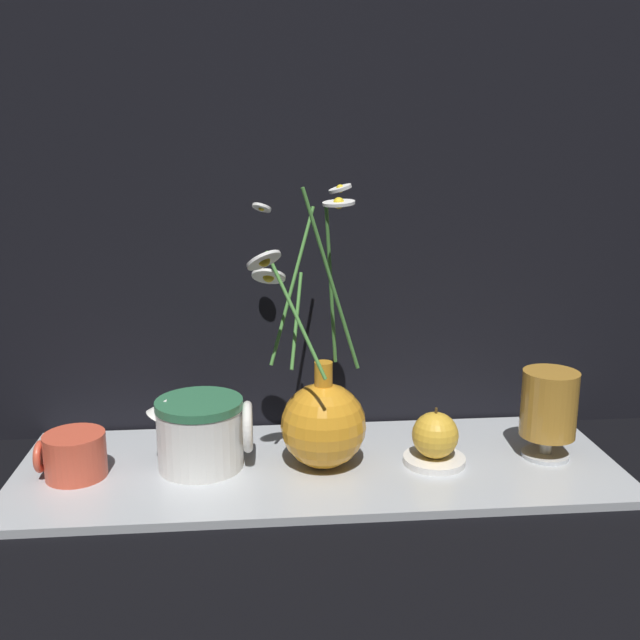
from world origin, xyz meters
name	(u,v)px	position (x,y,z in m)	size (l,w,h in m)	color
ground_plane	(319,471)	(0.00, 0.00, 0.00)	(6.00, 6.00, 0.00)	black
shelf	(319,467)	(0.00, 0.00, 0.01)	(0.88, 0.31, 0.01)	#B2B7BC
backdrop_wall	(309,91)	(0.00, 0.17, 0.55)	(1.38, 0.02, 1.10)	black
vase_with_flowers	(323,419)	(0.01, -0.01, 0.08)	(0.18, 0.19, 0.41)	orange
yellow_mug	(74,455)	(-0.35, -0.01, 0.04)	(0.10, 0.09, 0.06)	#DB5138
ceramic_pitcher	(201,430)	(-0.17, 0.01, 0.07)	(0.15, 0.13, 0.11)	white
tea_glass	(549,406)	(0.34, -0.01, 0.09)	(0.08, 0.08, 0.13)	silver
saucer_plate	(434,460)	(0.17, -0.01, 0.02)	(0.09, 0.09, 0.01)	white
orange_fruit	(435,435)	(0.17, -0.01, 0.06)	(0.07, 0.07, 0.08)	gold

